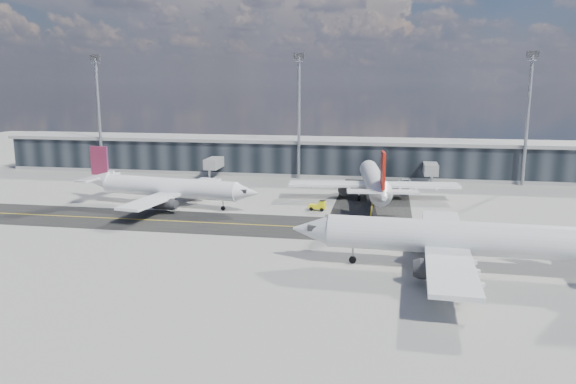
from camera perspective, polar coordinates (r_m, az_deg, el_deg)
name	(u,v)px	position (r m, az deg, el deg)	size (l,w,h in m)	color
ground	(249,231)	(86.54, -3.93, -4.01)	(300.00, 300.00, 0.00)	gray
taxiway_lanes	(287,216)	(95.91, -0.11, -2.45)	(180.00, 63.00, 0.03)	black
terminal_concourse	(303,157)	(138.67, 1.57, 3.53)	(152.00, 19.80, 8.80)	black
floodlight_masts	(299,112)	(130.75, 1.12, 8.13)	(102.50, 0.70, 28.90)	gray
airliner_af	(167,187)	(105.19, -12.16, 0.45)	(35.55, 30.43, 10.54)	white
airliner_redtail	(374,181)	(108.66, 8.75, 1.08)	(33.07, 38.71, 11.46)	white
airliner_near	(461,238)	(71.01, 17.14, -4.53)	(41.27, 35.15, 12.24)	silver
baggage_tug	(319,206)	(99.89, 3.16, -1.38)	(3.08, 1.85, 1.82)	#FAF00D
service_van	(405,183)	(124.91, 11.80, 0.92)	(2.74, 5.95, 1.65)	white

